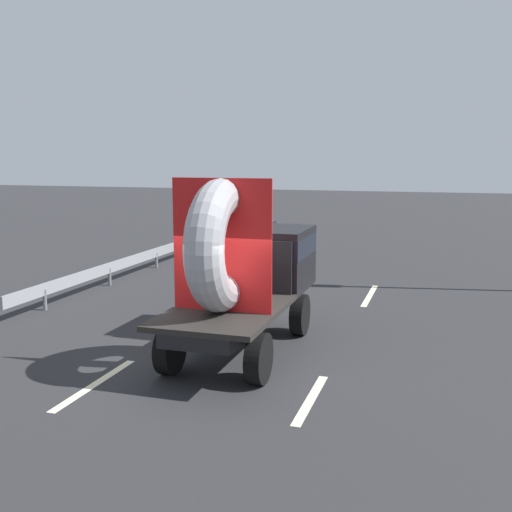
# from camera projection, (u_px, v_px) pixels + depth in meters

# --- Properties ---
(ground_plane) EXTENTS (120.00, 120.00, 0.00)m
(ground_plane) POSITION_uv_depth(u_px,v_px,m) (215.00, 366.00, 11.65)
(ground_plane) COLOR #28282B
(flatbed_truck) EXTENTS (2.02, 5.01, 3.57)m
(flatbed_truck) POSITION_uv_depth(u_px,v_px,m) (247.00, 266.00, 12.53)
(flatbed_truck) COLOR black
(flatbed_truck) RESTS_ON ground_plane
(distant_sedan) EXTENTS (1.67, 3.91, 1.27)m
(distant_sedan) POSITION_uv_depth(u_px,v_px,m) (252.00, 236.00, 25.24)
(distant_sedan) COLOR black
(distant_sedan) RESTS_ON ground_plane
(guardrail) EXTENTS (0.10, 12.82, 0.71)m
(guardrail) POSITION_uv_depth(u_px,v_px,m) (135.00, 260.00, 20.32)
(guardrail) COLOR gray
(guardrail) RESTS_ON ground_plane
(lane_dash_left_near) EXTENTS (0.16, 2.56, 0.01)m
(lane_dash_left_near) POSITION_uv_depth(u_px,v_px,m) (95.00, 384.00, 10.72)
(lane_dash_left_near) COLOR beige
(lane_dash_left_near) RESTS_ON ground_plane
(lane_dash_left_far) EXTENTS (0.16, 2.19, 0.01)m
(lane_dash_left_far) POSITION_uv_depth(u_px,v_px,m) (242.00, 289.00, 18.32)
(lane_dash_left_far) COLOR beige
(lane_dash_left_far) RESTS_ON ground_plane
(lane_dash_right_near) EXTENTS (0.16, 2.18, 0.01)m
(lane_dash_right_near) POSITION_uv_depth(u_px,v_px,m) (311.00, 399.00, 10.05)
(lane_dash_right_near) COLOR beige
(lane_dash_right_near) RESTS_ON ground_plane
(lane_dash_right_far) EXTENTS (0.16, 2.80, 0.01)m
(lane_dash_right_far) POSITION_uv_depth(u_px,v_px,m) (370.00, 295.00, 17.51)
(lane_dash_right_far) COLOR beige
(lane_dash_right_far) RESTS_ON ground_plane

